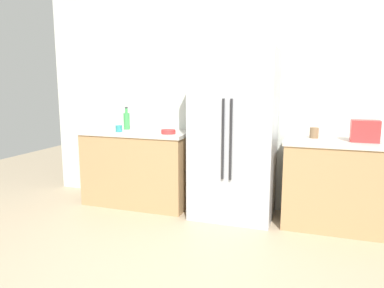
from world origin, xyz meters
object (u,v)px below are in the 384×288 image
(refrigerator, at_px, (234,135))
(cup_a, at_px, (314,133))
(cup_c, at_px, (119,128))
(bowl_b, at_px, (168,132))
(toaster, at_px, (365,131))
(bowl_a, at_px, (136,130))
(bottle_a, at_px, (127,120))

(refrigerator, relative_size, cup_a, 16.42)
(cup_c, distance_m, bowl_b, 0.61)
(cup_c, bearing_deg, bowl_b, 2.96)
(refrigerator, relative_size, toaster, 7.13)
(toaster, height_order, bowl_b, toaster)
(cup_c, bearing_deg, bowl_a, 8.42)
(cup_a, xyz_separation_m, bowl_a, (-1.93, -0.19, -0.03))
(cup_c, relative_size, bowl_b, 0.49)
(bottle_a, xyz_separation_m, cup_c, (0.03, -0.24, -0.07))
(toaster, xyz_separation_m, bowl_a, (-2.38, -0.08, -0.08))
(refrigerator, distance_m, toaster, 1.27)
(cup_a, distance_m, cup_c, 2.15)
(cup_c, bearing_deg, cup_a, 5.84)
(refrigerator, distance_m, bowl_a, 1.12)
(toaster, distance_m, bottle_a, 2.63)
(bowl_a, height_order, bowl_b, bowl_a)
(toaster, relative_size, bowl_a, 1.74)
(bottle_a, bearing_deg, cup_a, -0.47)
(bottle_a, height_order, cup_a, bottle_a)
(bowl_a, distance_m, bowl_b, 0.40)
(refrigerator, relative_size, bowl_a, 12.41)
(toaster, xyz_separation_m, cup_c, (-2.59, -0.11, -0.07))
(bowl_a, bearing_deg, refrigerator, 4.38)
(bottle_a, bearing_deg, bowl_b, -17.90)
(cup_a, bearing_deg, bowl_b, -173.03)
(bowl_a, xyz_separation_m, bowl_b, (0.40, 0.00, -0.00))
(cup_a, bearing_deg, toaster, -13.63)
(cup_a, bearing_deg, cup_c, -174.16)
(bowl_a, bearing_deg, toaster, 1.86)
(bowl_a, bearing_deg, bowl_b, 0.05)
(cup_c, xyz_separation_m, bowl_b, (0.61, 0.03, -0.02))
(refrigerator, bearing_deg, bowl_b, -173.27)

